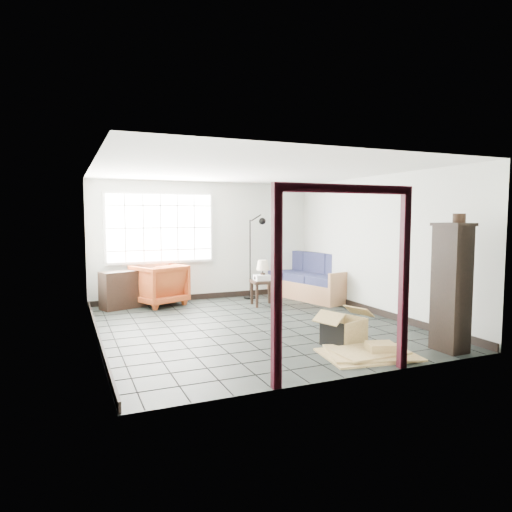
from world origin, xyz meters
name	(u,v)px	position (x,y,z in m)	size (l,w,h in m)	color
ground	(253,325)	(0.00, 0.00, 0.00)	(5.50, 5.50, 0.00)	black
room_shell	(252,226)	(0.00, 0.03, 1.68)	(5.02, 5.52, 2.61)	silver
window_panel	(160,228)	(-1.00, 2.70, 1.60)	(2.32, 0.08, 1.52)	silver
doorway_trim	(345,258)	(0.00, -2.70, 1.38)	(1.80, 0.08, 2.20)	#340B15
futon_sofa	(309,281)	(2.22, 2.00, 0.37)	(1.40, 2.43, 1.01)	#B0744F
armchair	(159,283)	(-1.11, 2.40, 0.47)	(0.92, 0.86, 0.95)	#9A4A16
side_table	(263,285)	(0.87, 1.52, 0.43)	(0.53, 0.53, 0.53)	black
table_lamp	(263,266)	(0.88, 1.57, 0.82)	(0.31, 0.31, 0.42)	black
projector	(262,278)	(0.84, 1.53, 0.58)	(0.33, 0.26, 0.11)	silver
floor_lamp	(256,253)	(1.08, 2.39, 1.01)	(0.57, 0.37, 1.89)	black
console_shelf	(125,289)	(-1.79, 2.40, 0.38)	(1.04, 0.69, 0.75)	black
tall_shelf	(451,286)	(1.93, -2.40, 0.89)	(0.38, 0.49, 1.76)	black
pot	(459,218)	(1.99, -2.43, 1.82)	(0.17, 0.17, 0.12)	black
open_box	(344,331)	(0.79, -1.54, 0.19)	(0.99, 0.69, 0.51)	olive
cardboard_pile	(370,352)	(0.79, -2.16, 0.05)	(1.32, 1.09, 0.18)	olive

